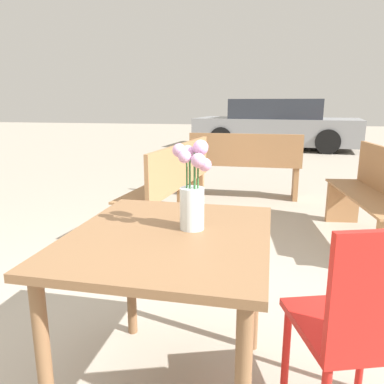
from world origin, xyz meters
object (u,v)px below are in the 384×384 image
at_px(table_front, 170,259).
at_px(cafe_chair, 366,323).
at_px(flower_vase, 192,193).
at_px(bench_near, 173,183).
at_px(parked_car, 276,125).
at_px(bench_middle, 377,195).
at_px(bench_far, 245,164).

height_order(table_front, cafe_chair, cafe_chair).
height_order(flower_vase, bench_near, flower_vase).
height_order(cafe_chair, parked_car, parked_car).
bearing_deg(bench_near, bench_middle, -3.59).
distance_m(cafe_chair, parked_car, 9.37).
distance_m(table_front, bench_near, 2.23).
distance_m(flower_vase, bench_near, 2.22).
xyz_separation_m(table_front, bench_far, (0.11, 3.53, -0.18)).
relative_size(bench_middle, parked_car, 0.32).
bearing_deg(cafe_chair, flower_vase, 164.20).
xyz_separation_m(flower_vase, bench_middle, (1.24, 1.98, -0.44)).
bearing_deg(bench_near, bench_far, 65.40).
height_order(table_front, bench_far, bench_far).
bearing_deg(bench_near, parked_car, 80.73).
distance_m(bench_near, bench_far, 1.50).
bearing_deg(table_front, cafe_chair, -8.95).
distance_m(table_front, bench_middle, 2.45).
bearing_deg(flower_vase, cafe_chair, -15.80).
bearing_deg(flower_vase, bench_middle, 57.87).
height_order(flower_vase, bench_middle, flower_vase).
bearing_deg(bench_far, bench_near, -114.60).
bearing_deg(bench_near, flower_vase, -74.20).
bearing_deg(cafe_chair, bench_far, 99.47).
relative_size(table_front, cafe_chair, 1.04).
xyz_separation_m(table_front, bench_middle, (1.32, 2.05, -0.18)).
bearing_deg(bench_far, bench_middle, -50.53).
distance_m(cafe_chair, bench_far, 3.69).
relative_size(flower_vase, bench_far, 0.25).
distance_m(bench_far, parked_car, 5.76).
height_order(cafe_chair, bench_middle, cafe_chair).
xyz_separation_m(flower_vase, parked_car, (0.57, 9.19, -0.26)).
bearing_deg(bench_middle, bench_near, 176.41).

